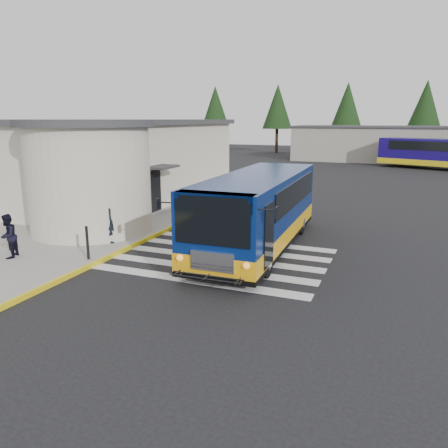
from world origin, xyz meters
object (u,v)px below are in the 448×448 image
at_px(transit_bus, 258,214).
at_px(pedestrian_b, 8,236).
at_px(far_bus_a, 432,152).
at_px(pedestrian_a, 111,220).
at_px(bollard, 87,243).

bearing_deg(transit_bus, pedestrian_b, -148.58).
relative_size(transit_bus, pedestrian_b, 6.54).
height_order(pedestrian_b, far_bus_a, far_bus_a).
relative_size(pedestrian_a, far_bus_a, 0.17).
bearing_deg(pedestrian_a, far_bus_a, -46.04).
distance_m(pedestrian_b, far_bus_a, 41.62).
bearing_deg(pedestrian_b, transit_bus, 101.28).
relative_size(pedestrian_a, bollard, 1.49).
xyz_separation_m(transit_bus, pedestrian_b, (-7.66, -4.93, -0.44)).
bearing_deg(transit_bus, far_bus_a, 75.38).
height_order(pedestrian_b, bollard, pedestrian_b).
height_order(transit_bus, far_bus_a, far_bus_a).
xyz_separation_m(pedestrian_b, bollard, (2.73, 0.88, -0.19)).
xyz_separation_m(transit_bus, bollard, (-4.94, -4.04, -0.63)).
relative_size(pedestrian_b, bollard, 1.32).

